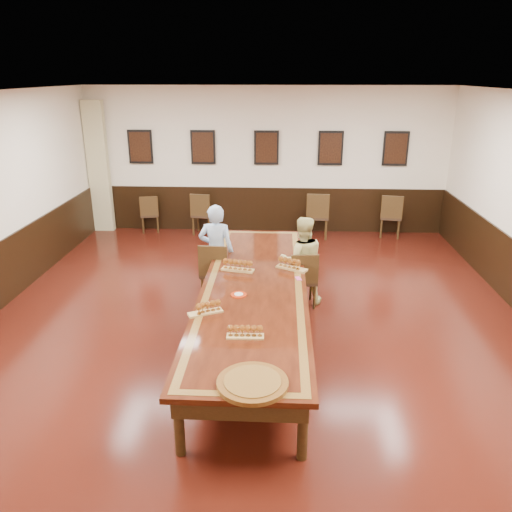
# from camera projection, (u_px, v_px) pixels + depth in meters

# --- Properties ---
(floor) EXTENTS (8.00, 10.00, 0.02)m
(floor) POSITION_uv_depth(u_px,v_px,m) (254.00, 336.00, 6.95)
(floor) COLOR black
(floor) RESTS_ON ground
(ceiling) EXTENTS (8.00, 10.00, 0.02)m
(ceiling) POSITION_uv_depth(u_px,v_px,m) (254.00, 94.00, 5.84)
(ceiling) COLOR white
(ceiling) RESTS_ON floor
(wall_back) EXTENTS (8.00, 0.02, 3.20)m
(wall_back) POSITION_uv_depth(u_px,v_px,m) (266.00, 161.00, 11.09)
(wall_back) COLOR #F3E8CC
(wall_back) RESTS_ON floor
(chair_man) EXTENTS (0.48, 0.52, 0.96)m
(chair_man) POSITION_uv_depth(u_px,v_px,m) (216.00, 270.00, 7.94)
(chair_man) COLOR #2E2014
(chair_man) RESTS_ON floor
(chair_woman) EXTENTS (0.47, 0.51, 0.90)m
(chair_woman) POSITION_uv_depth(u_px,v_px,m) (302.00, 278.00, 7.74)
(chair_woman) COLOR #2E2014
(chair_woman) RESTS_ON floor
(spare_chair_a) EXTENTS (0.49, 0.52, 0.86)m
(spare_chair_a) POSITION_uv_depth(u_px,v_px,m) (150.00, 213.00, 11.39)
(spare_chair_a) COLOR #2E2014
(spare_chair_a) RESTS_ON floor
(spare_chair_b) EXTENTS (0.51, 0.54, 0.95)m
(spare_chair_b) POSITION_uv_depth(u_px,v_px,m) (203.00, 213.00, 11.20)
(spare_chair_b) COLOR #2E2014
(spare_chair_b) RESTS_ON floor
(spare_chair_c) EXTENTS (0.52, 0.56, 1.02)m
(spare_chair_c) POSITION_uv_depth(u_px,v_px,m) (317.00, 215.00, 10.94)
(spare_chair_c) COLOR #2E2014
(spare_chair_c) RESTS_ON floor
(spare_chair_d) EXTENTS (0.54, 0.57, 0.96)m
(spare_chair_d) POSITION_uv_depth(u_px,v_px,m) (391.00, 215.00, 11.02)
(spare_chair_d) COLOR #2E2014
(spare_chair_d) RESTS_ON floor
(person_man) EXTENTS (0.58, 0.40, 1.54)m
(person_man) POSITION_uv_depth(u_px,v_px,m) (216.00, 251.00, 7.94)
(person_man) COLOR #5087C8
(person_man) RESTS_ON floor
(person_woman) EXTENTS (0.76, 0.62, 1.40)m
(person_woman) POSITION_uv_depth(u_px,v_px,m) (302.00, 261.00, 7.74)
(person_woman) COLOR #D2CD83
(person_woman) RESTS_ON floor
(pink_phone) EXTENTS (0.10, 0.14, 0.01)m
(pink_phone) POSITION_uv_depth(u_px,v_px,m) (298.00, 279.00, 6.92)
(pink_phone) COLOR #DD499A
(pink_phone) RESTS_ON conference_table
(curtain) EXTENTS (0.45, 0.18, 2.90)m
(curtain) POSITION_uv_depth(u_px,v_px,m) (99.00, 168.00, 11.14)
(curtain) COLOR #BCB581
(curtain) RESTS_ON floor
(wainscoting) EXTENTS (8.00, 10.00, 1.00)m
(wainscoting) POSITION_uv_depth(u_px,v_px,m) (254.00, 303.00, 6.77)
(wainscoting) COLOR black
(wainscoting) RESTS_ON floor
(conference_table) EXTENTS (1.40, 5.00, 0.76)m
(conference_table) POSITION_uv_depth(u_px,v_px,m) (254.00, 296.00, 6.73)
(conference_table) COLOR black
(conference_table) RESTS_ON floor
(posters) EXTENTS (6.14, 0.04, 0.74)m
(posters) POSITION_uv_depth(u_px,v_px,m) (266.00, 148.00, 10.92)
(posters) COLOR black
(posters) RESTS_ON wall_back
(flight_a) EXTENTS (0.49, 0.24, 0.18)m
(flight_a) POSITION_uv_depth(u_px,v_px,m) (238.00, 266.00, 7.18)
(flight_a) COLOR #A88546
(flight_a) RESTS_ON conference_table
(flight_b) EXTENTS (0.48, 0.33, 0.17)m
(flight_b) POSITION_uv_depth(u_px,v_px,m) (291.00, 264.00, 7.23)
(flight_b) COLOR #A88546
(flight_b) RESTS_ON conference_table
(flight_c) EXTENTS (0.43, 0.29, 0.15)m
(flight_c) POSITION_uv_depth(u_px,v_px,m) (206.00, 308.00, 5.90)
(flight_c) COLOR #A88546
(flight_c) RESTS_ON conference_table
(flight_d) EXTENTS (0.41, 0.14, 0.15)m
(flight_d) POSITION_uv_depth(u_px,v_px,m) (245.00, 332.00, 5.36)
(flight_d) COLOR #A88546
(flight_d) RESTS_ON conference_table
(red_plate_grp) EXTENTS (0.21, 0.21, 0.03)m
(red_plate_grp) POSITION_uv_depth(u_px,v_px,m) (239.00, 295.00, 6.40)
(red_plate_grp) COLOR #AA280B
(red_plate_grp) RESTS_ON conference_table
(carved_platter) EXTENTS (0.78, 0.78, 0.05)m
(carved_platter) POSITION_uv_depth(u_px,v_px,m) (253.00, 383.00, 4.56)
(carved_platter) COLOR #543110
(carved_platter) RESTS_ON conference_table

